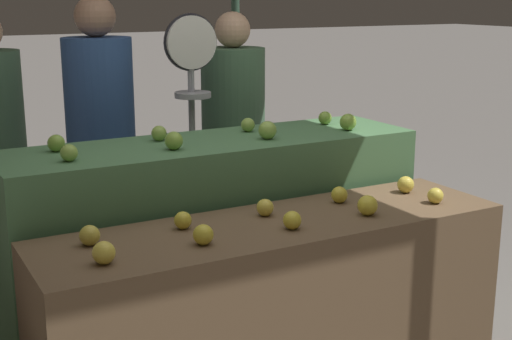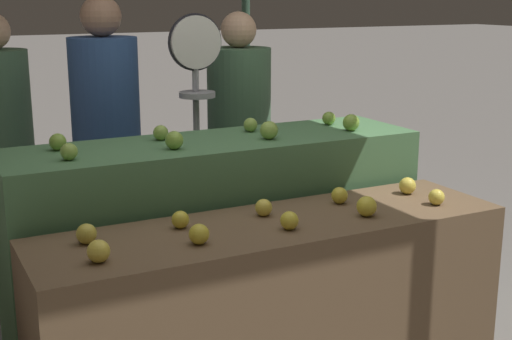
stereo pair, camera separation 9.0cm
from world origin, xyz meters
The scene contains 23 objects.
display_counter_front centered at (0.00, 0.00, 0.41)m, with size 2.02×0.55×0.83m, color brown.
display_counter_back centered at (0.00, 0.60, 0.53)m, with size 2.02×0.55×1.07m, color #4C7A4C.
apple_front_0 centered at (-0.77, -0.11, 0.87)m, with size 0.08×0.08×0.08m, color yellow.
apple_front_1 centered at (-0.38, -0.10, 0.87)m, with size 0.08×0.08×0.08m, color gold.
apple_front_2 centered at (0.01, -0.10, 0.86)m, with size 0.07×0.07×0.07m, color gold.
apple_front_3 centered at (0.39, -0.10, 0.87)m, with size 0.09×0.09×0.09m, color gold.
apple_front_4 centered at (0.76, -0.11, 0.86)m, with size 0.07×0.07×0.07m, color yellow.
apple_front_5 centered at (-0.76, 0.10, 0.87)m, with size 0.08×0.08×0.08m, color gold.
apple_front_6 centered at (-0.37, 0.11, 0.86)m, with size 0.07×0.07×0.07m, color gold.
apple_front_7 centered at (0.00, 0.10, 0.86)m, with size 0.07×0.07×0.07m, color yellow.
apple_front_8 centered at (0.39, 0.11, 0.86)m, with size 0.08×0.08×0.08m, color gold.
apple_front_9 centered at (0.76, 0.10, 0.87)m, with size 0.08×0.08×0.08m, color yellow.
apple_back_0 centered at (-0.72, 0.49, 1.10)m, with size 0.07×0.07×0.07m, color #8EB247.
apple_back_1 centered at (-0.25, 0.50, 1.11)m, with size 0.08×0.08×0.08m, color #84AD3D.
apple_back_2 centered at (0.24, 0.50, 1.11)m, with size 0.09×0.09×0.09m, color #8EB247.
apple_back_3 centered at (0.71, 0.50, 1.11)m, with size 0.09×0.09×0.09m, color #84AD3D.
apple_back_4 centered at (-0.72, 0.71, 1.10)m, with size 0.08×0.08×0.08m, color #84AD3D.
apple_back_5 centered at (-0.23, 0.71, 1.10)m, with size 0.07×0.07×0.07m, color #8EB247.
apple_back_6 centered at (0.24, 0.71, 1.10)m, with size 0.07×0.07×0.07m, color #8EB247.
apple_back_7 centered at (0.70, 0.70, 1.10)m, with size 0.07×0.07×0.07m, color #84AD3D.
produce_scale centered at (0.14, 1.17, 1.21)m, with size 0.31×0.20×1.64m.
person_vendor_at_scale centered at (0.55, 1.47, 0.94)m, with size 0.44×0.44×1.64m.
person_customer_right centered at (-0.28, 1.52, 1.00)m, with size 0.48×0.48×1.74m.
Camera 1 is at (-1.43, -2.42, 1.74)m, focal length 50.00 mm.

